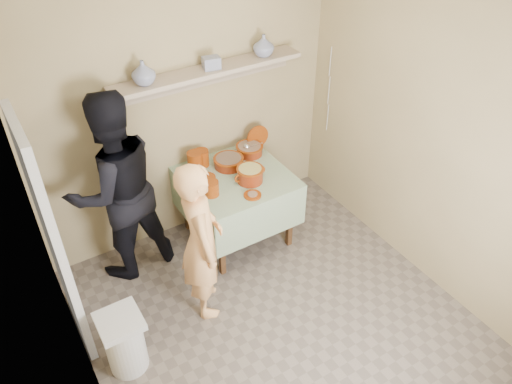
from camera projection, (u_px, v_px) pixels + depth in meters
ground at (287, 333)px, 4.21m from camera, size 3.50×3.50×0.00m
tile_panel at (54, 242)px, 3.64m from camera, size 0.06×0.70×2.00m
plate_stack_a at (195, 162)px, 4.73m from camera, size 0.15×0.15×0.20m
plate_stack_b at (202, 158)px, 4.81m from camera, size 0.14×0.14×0.17m
bowl_stack at (211, 188)px, 4.44m from camera, size 0.14×0.14×0.14m
empty_bowl at (206, 180)px, 4.62m from camera, size 0.18×0.18×0.05m
propped_lid at (258, 137)px, 5.06m from camera, size 0.24×0.04×0.24m
vase_right at (264, 45)px, 4.52m from camera, size 0.20×0.20×0.20m
vase_left at (143, 73)px, 4.04m from camera, size 0.24×0.24×0.20m
ceramic_box at (211, 63)px, 4.31m from camera, size 0.16×0.13×0.11m
person_cook at (201, 241)px, 4.02m from camera, size 0.50×0.62×1.49m
person_helper at (116, 189)px, 4.31m from camera, size 0.96×0.80×1.81m
room_shell at (297, 178)px, 3.23m from camera, size 3.04×3.54×2.62m
serving_table at (236, 186)px, 4.79m from camera, size 0.97×0.97×0.76m
cazuela_meat_a at (229, 161)px, 4.81m from camera, size 0.30×0.30×0.10m
cazuela_meat_b at (249, 149)px, 4.98m from camera, size 0.28×0.28×0.10m
ladle at (247, 147)px, 4.92m from camera, size 0.08×0.26×0.19m
cazuela_rice at (250, 174)px, 4.60m from camera, size 0.33×0.25×0.14m
front_plate at (253, 195)px, 4.46m from camera, size 0.16×0.16×0.03m
wall_shelf at (207, 72)px, 4.40m from camera, size 1.80×0.25×0.21m
trash_bin at (125, 342)px, 3.80m from camera, size 0.32×0.32×0.56m
electrical_cord at (329, 90)px, 5.07m from camera, size 0.01×0.05×0.90m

